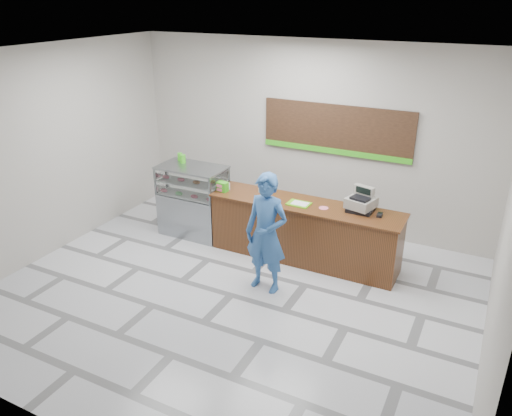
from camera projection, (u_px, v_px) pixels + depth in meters
The scene contains 16 objects.
floor at pixel (231, 295), 7.58m from camera, with size 7.00×7.00×0.00m, color silver.
back_wall at pixel (308, 136), 9.33m from camera, with size 7.00×7.00×0.00m, color #B6B0A7.
ceiling at pixel (225, 56), 6.18m from camera, with size 7.00×7.00×0.00m, color silver.
sales_counter at pixel (304, 232), 8.41m from camera, with size 3.26×0.76×1.03m.
display_case at pixel (193, 200), 9.27m from camera, with size 1.22×0.72×1.33m.
menu_board at pixel (336, 130), 9.00m from camera, with size 2.80×0.06×0.90m.
cash_register at pixel (361, 202), 7.90m from camera, with size 0.49×0.50×0.38m.
card_terminal at pixel (380, 215), 7.74m from camera, with size 0.08×0.15×0.04m, color black.
serving_tray at pixel (299, 204), 8.18m from camera, with size 0.38×0.28×0.02m.
napkin_box at pixel (224, 187), 8.74m from camera, with size 0.15×0.15×0.13m, color white.
straw_cup at pixel (261, 189), 8.65m from camera, with size 0.08×0.08×0.12m, color silver.
promo_box at pixel (222, 187), 8.69m from camera, with size 0.19×0.13×0.17m, color green.
donut_decal at pixel (324, 208), 8.03m from camera, with size 0.15×0.15×0.00m, color pink.
green_cup_left at pixel (180, 157), 9.32m from camera, with size 0.09×0.09×0.14m, color green.
green_cup_right at pixel (183, 159), 9.17m from camera, with size 0.10×0.10×0.15m, color green.
customer at pixel (266, 233), 7.41m from camera, with size 0.68×0.45×1.87m, color #3162A5.
Camera 1 is at (3.25, -5.55, 4.24)m, focal length 35.00 mm.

